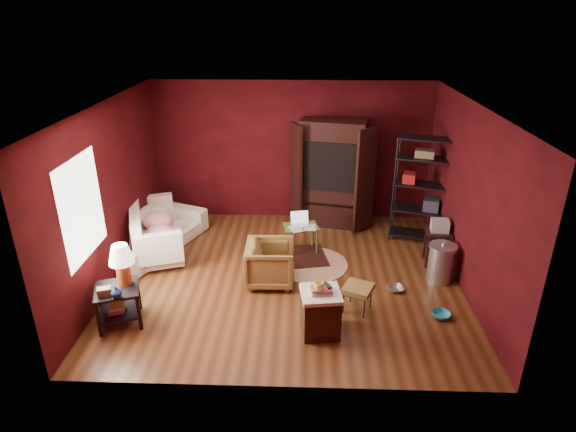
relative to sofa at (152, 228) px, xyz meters
name	(u,v)px	position (x,y,z in m)	size (l,w,h in m)	color
room	(285,198)	(2.42, -0.86, 0.96)	(5.54, 5.04, 2.84)	brown
sofa	(152,228)	(0.00, 0.00, 0.00)	(2.28, 0.66, 0.89)	white
armchair	(270,261)	(2.20, -1.04, -0.06)	(0.74, 0.69, 0.76)	black
pet_bowl_steel	(396,283)	(4.16, -1.21, -0.31)	(0.26, 0.06, 0.26)	silver
pet_bowl_turquoise	(442,310)	(4.70, -1.91, -0.32)	(0.26, 0.08, 0.26)	#2AA3C4
vase	(116,292)	(0.25, -2.37, 0.18)	(0.15, 0.16, 0.15)	#0C1B3D
mug	(319,285)	(2.93, -2.35, 0.33)	(0.13, 0.11, 0.13)	#FFF27C
side_table	(120,277)	(0.20, -2.09, 0.24)	(0.74, 0.74, 1.15)	black
sofa_cushions	(153,231)	(0.02, -0.02, -0.04)	(1.37, 2.09, 0.82)	white
hamper	(320,311)	(2.96, -2.29, -0.11)	(0.58, 0.58, 0.73)	#41240F
footstool	(358,289)	(3.51, -1.75, -0.10)	(0.52, 0.52, 0.40)	black
rug_round	(310,264)	(2.84, -0.43, -0.44)	(1.45, 1.45, 0.01)	beige
rug_oriental	(290,257)	(2.47, -0.22, -0.43)	(1.41, 1.08, 0.01)	#451912
laptop_desk	(301,229)	(2.67, 0.05, 0.01)	(0.67, 0.56, 0.73)	brown
tv_armoire	(332,171)	(3.26, 1.32, 0.66)	(1.63, 1.10, 2.12)	black
wire_shelving	(422,185)	(4.86, 0.63, 0.64)	(1.05, 0.69, 1.98)	#212128
small_stand	(439,231)	(5.00, -0.30, 0.17)	(0.45, 0.45, 0.82)	black
trash_can	(441,263)	(4.92, -0.88, -0.12)	(0.55, 0.55, 0.68)	silver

